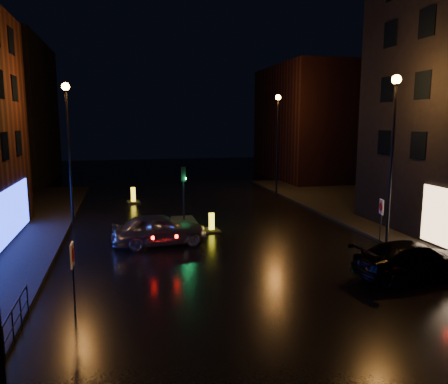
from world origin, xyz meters
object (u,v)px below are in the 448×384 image
at_px(traffic_signal, 184,214).
at_px(road_sign_right, 381,211).
at_px(dark_sedan, 414,260).
at_px(silver_hatchback, 159,229).
at_px(bollard_far, 133,199).
at_px(road_sign_left, 73,261).
at_px(bollard_near, 212,227).

bearing_deg(traffic_signal, road_sign_right, -38.57).
bearing_deg(dark_sedan, silver_hatchback, 46.96).
bearing_deg(bollard_far, dark_sedan, -66.94).
bearing_deg(bollard_far, road_sign_right, -55.95).
bearing_deg(road_sign_left, bollard_near, 57.11).
xyz_separation_m(bollard_far, road_sign_right, (12.02, -14.43, 1.47)).
bearing_deg(road_sign_right, road_sign_left, 34.25).
xyz_separation_m(dark_sedan, bollard_far, (-10.52, 19.14, -0.47)).
bearing_deg(bollard_near, silver_hatchback, -150.44).
relative_size(bollard_near, road_sign_right, 0.55).
relative_size(bollard_far, road_sign_right, 0.63).
distance_m(bollard_near, bollard_far, 10.75).
height_order(silver_hatchback, road_sign_right, road_sign_right).
bearing_deg(road_sign_left, bollard_far, 84.27).
bearing_deg(bollard_far, road_sign_left, -102.66).
xyz_separation_m(traffic_signal, dark_sedan, (7.60, -11.96, 0.23)).
height_order(traffic_signal, road_sign_left, traffic_signal).
xyz_separation_m(dark_sedan, bollard_near, (-6.39, 9.21, -0.51)).
bearing_deg(dark_sedan, traffic_signal, 26.02).
xyz_separation_m(road_sign_left, road_sign_right, (14.39, 5.11, -0.05)).
distance_m(bollard_far, road_sign_left, 19.74).
bearing_deg(traffic_signal, bollard_far, 112.15).
distance_m(dark_sedan, bollard_far, 21.85).
distance_m(dark_sedan, road_sign_left, 12.94).
height_order(traffic_signal, bollard_near, traffic_signal).
bearing_deg(bollard_near, road_sign_right, -34.51).
distance_m(silver_hatchback, road_sign_right, 11.30).
bearing_deg(bollard_near, traffic_signal, 109.01).
distance_m(dark_sedan, bollard_near, 11.22).
relative_size(bollard_far, road_sign_left, 0.61).
bearing_deg(silver_hatchback, traffic_signal, -26.09).
xyz_separation_m(dark_sedan, road_sign_left, (-12.90, -0.40, 1.05)).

